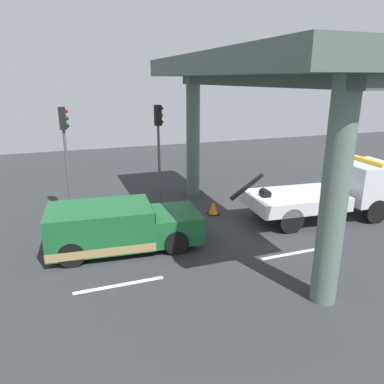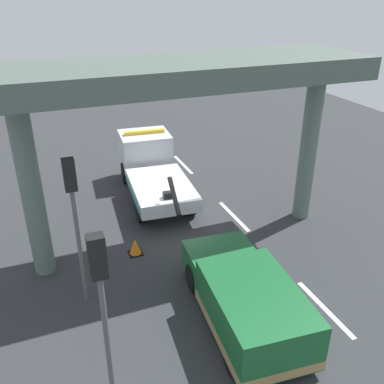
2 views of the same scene
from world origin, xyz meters
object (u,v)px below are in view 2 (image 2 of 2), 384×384
towed_van_green (246,301)px  traffic_light_far (73,202)px  traffic_cone_orange (135,247)px  tow_truck_white (151,166)px  traffic_light_near (101,291)px

towed_van_green → traffic_light_far: traffic_light_far is taller
traffic_light_far → traffic_cone_orange: traffic_light_far is taller
tow_truck_white → traffic_cone_orange: size_ratio=12.56×
towed_van_green → traffic_cone_orange: (4.48, 2.01, -0.50)m
tow_truck_white → traffic_light_far: traffic_light_far is taller
traffic_light_near → traffic_light_far: (4.00, 0.00, -0.00)m
towed_van_green → traffic_cone_orange: size_ratio=9.18×
traffic_cone_orange → traffic_light_near: bearing=160.9°
tow_truck_white → traffic_light_near: size_ratio=1.58×
traffic_light_far → traffic_light_near: bearing=180.0°
towed_van_green → traffic_light_far: size_ratio=1.16×
tow_truck_white → traffic_light_far: size_ratio=1.59×
tow_truck_white → towed_van_green: size_ratio=1.37×
towed_van_green → traffic_light_near: traffic_light_near is taller
traffic_cone_orange → traffic_light_far: bearing=132.5°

